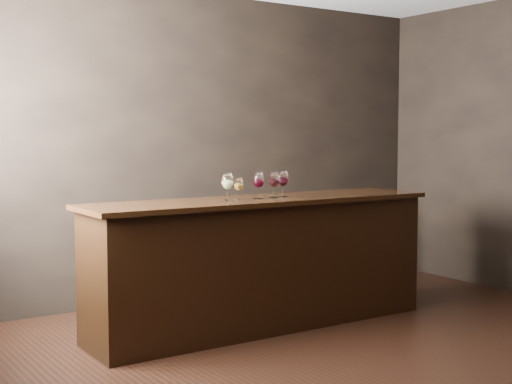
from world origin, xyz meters
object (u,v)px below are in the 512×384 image
back_bar_shelf (265,246)px  glass_amber (238,185)px  glass_red_b (274,180)px  glass_red_a (258,181)px  glass_red_c (283,179)px  glass_white (227,182)px  bar_counter (262,265)px

back_bar_shelf → glass_amber: bearing=-132.9°
back_bar_shelf → glass_red_b: glass_red_b is taller
glass_red_a → glass_red_c: size_ratio=0.99×
glass_white → glass_red_c: (0.55, 0.05, 0.00)m
glass_amber → glass_red_a: size_ratio=0.81×
glass_red_c → glass_white: bearing=-174.8°
glass_red_b → glass_red_c: bearing=17.4°
bar_counter → glass_red_a: 0.67m
bar_counter → glass_red_c: (0.22, 0.03, 0.67)m
glass_red_b → glass_red_c: (0.12, 0.04, 0.00)m
bar_counter → glass_red_b: 0.67m
glass_red_a → glass_amber: bearing=170.0°
glass_amber → glass_red_c: size_ratio=0.80×
glass_white → glass_red_a: 0.28m
glass_amber → glass_red_c: bearing=2.1°
glass_white → glass_red_a: bearing=1.1°
glass_amber → glass_red_a: glass_red_a is taller
glass_red_b → glass_red_a: bearing=-176.9°
glass_red_a → glass_red_c: 0.27m
glass_amber → glass_red_a: bearing=-10.0°
bar_counter → back_bar_shelf: (0.74, 1.04, -0.05)m
glass_white → glass_red_c: 0.55m
bar_counter → glass_amber: glass_amber is taller
glass_amber → glass_white: bearing=-164.0°
bar_counter → glass_red_c: size_ratio=13.31×
bar_counter → glass_amber: size_ratio=16.63×
back_bar_shelf → glass_amber: glass_amber is taller
glass_white → glass_amber: glass_white is taller
glass_white → glass_red_b: (0.43, 0.01, -0.00)m
back_bar_shelf → glass_white: glass_white is taller
glass_amber → bar_counter: bearing=-2.6°
glass_red_a → glass_red_b: glass_red_a is taller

